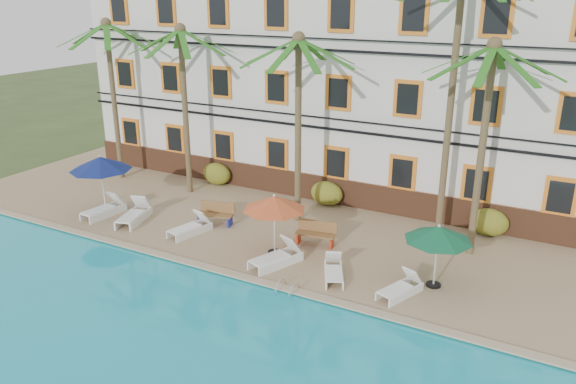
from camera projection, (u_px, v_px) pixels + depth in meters
The scene contains 25 objects.
ground at pixel (219, 263), 20.34m from camera, with size 100.00×100.00×0.00m, color #384C23.
pool_deck at pixel (285, 214), 24.43m from camera, with size 30.00×12.00×0.25m, color tan.
swimming_pool at pixel (63, 368), 14.51m from camera, with size 26.00×12.00×0.20m, color #18A4BA.
pool_coping at pixel (204, 266), 19.50m from camera, with size 30.00×0.35×0.06m, color tan.
hotel_building at pixel (335, 78), 26.78m from camera, with size 25.40×6.44×10.22m.
palm_a at pixel (112, 78), 27.18m from camera, with size 4.56×4.56×7.88m.
palm_b at pixel (184, 86), 25.14m from camera, with size 4.56×4.56×7.75m.
palm_c at pixel (298, 103), 21.84m from camera, with size 4.56×4.56×7.64m.
palm_d at pixel (454, 74), 19.73m from camera, with size 4.56×4.56×10.03m.
palm_e at pixel (486, 120), 18.86m from camera, with size 4.56×4.56×7.67m.
shrub_left at pixel (217, 174), 27.64m from camera, with size 1.50×0.90×1.10m, color #285016.
shrub_mid at pixel (327, 193), 24.98m from camera, with size 1.50×0.90×1.10m, color #285016.
shrub_right at pixel (489, 222), 21.86m from camera, with size 1.50×0.90×1.10m, color #285016.
umbrella_blue at pixel (100, 164), 23.54m from camera, with size 2.59×2.59×2.59m.
umbrella_red at pixel (274, 203), 19.87m from camera, with size 2.30×2.30×2.30m.
umbrella_green at pixel (438, 234), 17.65m from camera, with size 2.17×2.17×2.17m.
lounger_a at pixel (104, 209), 23.90m from camera, with size 0.89×2.00×0.92m.
lounger_b at pixel (134, 214), 23.27m from camera, with size 1.27×2.16×0.96m.
lounger_c at pixel (191, 227), 22.10m from camera, with size 1.07×1.91×0.85m.
lounger_d at pixel (277, 257), 19.58m from camera, with size 1.39×2.09×0.93m.
lounger_e at pixel (334, 271), 18.72m from camera, with size 1.26×1.74×0.78m.
lounger_f at pixel (401, 288), 17.63m from camera, with size 1.16×1.77×0.79m.
bench_left at pixel (216, 213), 22.98m from camera, with size 1.57×0.79×0.93m.
bench_right at pixel (316, 233), 21.11m from camera, with size 1.56×0.73×0.93m.
pool_ladder at pixel (287, 291), 17.92m from camera, with size 0.54×0.74×0.74m.
Camera 1 is at (10.88, -14.88, 9.31)m, focal length 35.00 mm.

